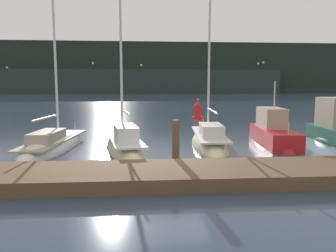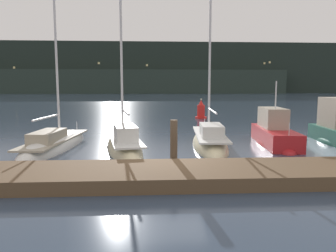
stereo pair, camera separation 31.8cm
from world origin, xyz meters
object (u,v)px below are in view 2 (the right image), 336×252
(sailboat_berth_3, at_px, (55,146))
(sailboat_berth_4, at_px, (124,147))
(channel_buoy, at_px, (201,111))
(sailboat_berth_5, at_px, (210,144))
(motorboat_berth_6, at_px, (274,138))

(sailboat_berth_3, distance_m, sailboat_berth_4, 3.67)
(sailboat_berth_4, relative_size, channel_buoy, 5.31)
(sailboat_berth_3, relative_size, sailboat_berth_4, 1.11)
(sailboat_berth_5, height_order, channel_buoy, sailboat_berth_5)
(motorboat_berth_6, bearing_deg, channel_buoy, 96.86)
(sailboat_berth_3, relative_size, channel_buoy, 5.92)
(sailboat_berth_5, distance_m, channel_buoy, 14.87)
(sailboat_berth_4, distance_m, sailboat_berth_5, 4.51)
(sailboat_berth_4, distance_m, channel_buoy, 16.70)
(sailboat_berth_5, bearing_deg, channel_buoy, 82.64)
(sailboat_berth_3, xyz_separation_m, channel_buoy, (9.96, 14.72, 0.62))
(sailboat_berth_4, relative_size, motorboat_berth_6, 1.75)
(sailboat_berth_4, height_order, channel_buoy, sailboat_berth_4)
(sailboat_berth_3, distance_m, channel_buoy, 17.78)
(sailboat_berth_3, bearing_deg, channel_buoy, 55.92)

